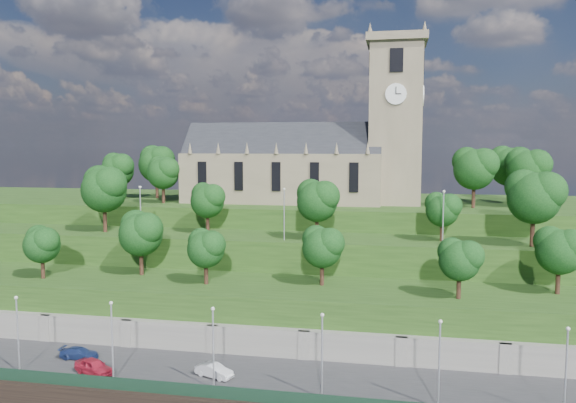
% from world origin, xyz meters
% --- Properties ---
extents(promenade, '(160.00, 12.00, 2.00)m').
position_xyz_m(promenade, '(0.00, 6.00, 1.00)').
color(promenade, '#2D2D30').
rests_on(promenade, ground).
extents(fence, '(160.00, 0.10, 1.20)m').
position_xyz_m(fence, '(0.00, 0.60, 2.60)').
color(fence, '#173423').
rests_on(fence, promenade).
extents(retaining_wall, '(160.00, 2.10, 5.00)m').
position_xyz_m(retaining_wall, '(0.00, 11.97, 2.50)').
color(retaining_wall, slate).
rests_on(retaining_wall, ground).
extents(embankment_lower, '(160.00, 12.00, 8.00)m').
position_xyz_m(embankment_lower, '(0.00, 18.00, 4.00)').
color(embankment_lower, '#203F15').
rests_on(embankment_lower, ground).
extents(embankment_upper, '(160.00, 10.00, 12.00)m').
position_xyz_m(embankment_upper, '(0.00, 29.00, 6.00)').
color(embankment_upper, '#203F15').
rests_on(embankment_upper, ground).
extents(hilltop, '(160.00, 32.00, 15.00)m').
position_xyz_m(hilltop, '(0.00, 50.00, 7.50)').
color(hilltop, '#203F15').
rests_on(hilltop, ground).
extents(church, '(38.60, 12.35, 27.60)m').
position_xyz_m(church, '(0.79, 45.98, 22.52)').
color(church, '#6F634E').
rests_on(church, hilltop).
extents(trees_lower, '(65.38, 8.94, 8.19)m').
position_xyz_m(trees_lower, '(0.71, 18.40, 12.90)').
color(trees_lower, black).
rests_on(trees_lower, embankment_lower).
extents(trees_upper, '(64.05, 8.52, 9.50)m').
position_xyz_m(trees_upper, '(2.14, 27.87, 17.85)').
color(trees_upper, black).
rests_on(trees_upper, embankment_upper).
extents(trees_hilltop, '(71.37, 15.64, 9.35)m').
position_xyz_m(trees_hilltop, '(4.92, 44.93, 21.02)').
color(trees_hilltop, black).
rests_on(trees_hilltop, hilltop).
extents(lamp_posts_promenade, '(60.36, 0.36, 7.73)m').
position_xyz_m(lamp_posts_promenade, '(-2.00, 2.50, 6.47)').
color(lamp_posts_promenade, '#B2B2B7').
rests_on(lamp_posts_promenade, promenade).
extents(lamp_posts_upper, '(40.36, 0.36, 6.84)m').
position_xyz_m(lamp_posts_upper, '(0.00, 26.00, 16.01)').
color(lamp_posts_upper, '#B2B2B7').
rests_on(lamp_posts_upper, embankment_upper).
extents(car_left, '(4.72, 3.30, 1.49)m').
position_xyz_m(car_left, '(-14.58, 3.54, 2.75)').
color(car_left, '#A61B2F').
rests_on(car_left, promenade).
extents(car_middle, '(4.11, 2.60, 1.28)m').
position_xyz_m(car_middle, '(-2.80, 5.05, 2.64)').
color(car_middle, '#B1B1B6').
rests_on(car_middle, promenade).
extents(car_right, '(4.11, 1.83, 1.17)m').
position_xyz_m(car_right, '(-18.24, 6.96, 2.59)').
color(car_right, navy).
rests_on(car_right, promenade).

